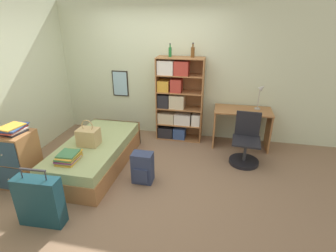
# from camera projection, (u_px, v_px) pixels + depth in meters

# --- Properties ---
(ground_plane) EXTENTS (14.00, 14.00, 0.00)m
(ground_plane) POSITION_uv_depth(u_px,v_px,m) (137.00, 170.00, 4.27)
(ground_plane) COLOR #84664C
(wall_back) EXTENTS (10.00, 0.09, 2.60)m
(wall_back) POSITION_uv_depth(u_px,v_px,m) (159.00, 72.00, 5.18)
(wall_back) COLOR beige
(wall_back) RESTS_ON ground_plane
(wall_left) EXTENTS (0.06, 10.00, 2.60)m
(wall_left) POSITION_uv_depth(u_px,v_px,m) (10.00, 86.00, 4.15)
(wall_left) COLOR beige
(wall_left) RESTS_ON ground_plane
(bed) EXTENTS (0.93, 1.92, 0.44)m
(bed) POSITION_uv_depth(u_px,v_px,m) (96.00, 154.00, 4.33)
(bed) COLOR #A36B3D
(bed) RESTS_ON ground_plane
(handbag) EXTENTS (0.32, 0.24, 0.42)m
(handbag) POSITION_uv_depth(u_px,v_px,m) (89.00, 137.00, 4.09)
(handbag) COLOR tan
(handbag) RESTS_ON bed
(book_stack_on_bed) EXTENTS (0.29, 0.38, 0.12)m
(book_stack_on_bed) POSITION_uv_depth(u_px,v_px,m) (69.00, 157.00, 3.67)
(book_stack_on_bed) COLOR gold
(book_stack_on_bed) RESTS_ON bed
(suitcase) EXTENTS (0.55, 0.21, 0.76)m
(suitcase) POSITION_uv_depth(u_px,v_px,m) (40.00, 201.00, 3.08)
(suitcase) COLOR #143842
(suitcase) RESTS_ON ground_plane
(dresser) EXTENTS (0.50, 0.46, 0.83)m
(dresser) POSITION_uv_depth(u_px,v_px,m) (17.00, 159.00, 3.79)
(dresser) COLOR #A36B3D
(dresser) RESTS_ON ground_plane
(magazine_pile_on_dresser) EXTENTS (0.31, 0.38, 0.11)m
(magazine_pile_on_dresser) POSITION_uv_depth(u_px,v_px,m) (13.00, 129.00, 3.62)
(magazine_pile_on_dresser) COLOR #232328
(magazine_pile_on_dresser) RESTS_ON dresser
(bookcase) EXTENTS (0.89, 0.35, 1.62)m
(bookcase) POSITION_uv_depth(u_px,v_px,m) (176.00, 101.00, 5.10)
(bookcase) COLOR #A36B3D
(bookcase) RESTS_ON ground_plane
(bottle_green) EXTENTS (0.06, 0.06, 0.24)m
(bottle_green) POSITION_uv_depth(u_px,v_px,m) (170.00, 52.00, 4.77)
(bottle_green) COLOR #1E6B2D
(bottle_green) RESTS_ON bookcase
(bottle_brown) EXTENTS (0.07, 0.07, 0.25)m
(bottle_brown) POSITION_uv_depth(u_px,v_px,m) (193.00, 52.00, 4.72)
(bottle_brown) COLOR brown
(bottle_brown) RESTS_ON bookcase
(desk) EXTENTS (1.03, 0.55, 0.73)m
(desk) POSITION_uv_depth(u_px,v_px,m) (242.00, 121.00, 4.89)
(desk) COLOR #A36B3D
(desk) RESTS_ON ground_plane
(desk_lamp) EXTENTS (0.16, 0.11, 0.48)m
(desk_lamp) POSITION_uv_depth(u_px,v_px,m) (261.00, 92.00, 4.70)
(desk_lamp) COLOR #ADA89E
(desk_lamp) RESTS_ON desk
(desk_chair) EXTENTS (0.49, 0.49, 0.86)m
(desk_chair) POSITION_uv_depth(u_px,v_px,m) (245.00, 148.00, 4.42)
(desk_chair) COLOR black
(desk_chair) RESTS_ON ground_plane
(backpack) EXTENTS (0.31, 0.24, 0.48)m
(backpack) POSITION_uv_depth(u_px,v_px,m) (143.00, 168.00, 3.90)
(backpack) COLOR #2D3856
(backpack) RESTS_ON ground_plane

